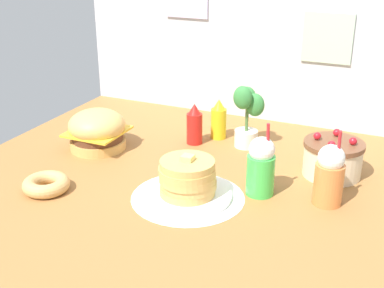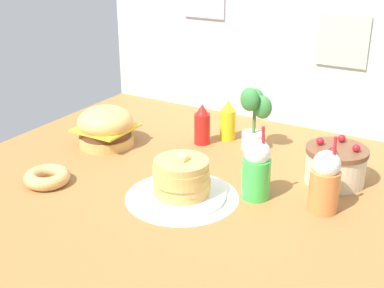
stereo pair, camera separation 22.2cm
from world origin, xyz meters
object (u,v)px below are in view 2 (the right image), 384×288
object	(u,v)px
burger	(106,127)
cream_soda_cup	(256,169)
layer_cake	(336,165)
potted_plant	(255,116)
pancake_stack	(182,181)
donut_pink_glaze	(47,177)
mustard_bottle	(228,121)
ketchup_bottle	(202,125)
orange_float_cup	(325,182)

from	to	relation	value
burger	cream_soda_cup	world-z (taller)	cream_soda_cup
layer_cake	potted_plant	world-z (taller)	potted_plant
pancake_stack	layer_cake	size ratio (longest dim) A/B	1.36
pancake_stack	donut_pink_glaze	xyz separation A→B (m)	(-0.56, -0.19, -0.05)
cream_soda_cup	donut_pink_glaze	distance (m)	0.89
pancake_stack	mustard_bottle	distance (m)	0.67
pancake_stack	potted_plant	world-z (taller)	potted_plant
layer_cake	potted_plant	distance (m)	0.48
cream_soda_cup	ketchup_bottle	bearing A→B (deg)	140.43
burger	cream_soda_cup	size ratio (longest dim) A/B	0.88
donut_pink_glaze	potted_plant	distance (m)	1.01
cream_soda_cup	mustard_bottle	bearing A→B (deg)	127.17
ketchup_bottle	donut_pink_glaze	distance (m)	0.81
pancake_stack	orange_float_cup	xyz separation A→B (m)	(0.52, 0.19, 0.05)
burger	orange_float_cup	size ratio (longest dim) A/B	0.88
layer_cake	burger	bearing A→B (deg)	-171.27
burger	layer_cake	xyz separation A→B (m)	(1.11, 0.17, -0.01)
donut_pink_glaze	potted_plant	xyz separation A→B (m)	(0.61, 0.80, 0.14)
layer_cake	potted_plant	xyz separation A→B (m)	(-0.45, 0.16, 0.09)
cream_soda_cup	potted_plant	size ratio (longest dim) A/B	0.98
burger	potted_plant	size ratio (longest dim) A/B	0.87
pancake_stack	cream_soda_cup	size ratio (longest dim) A/B	1.13
burger	ketchup_bottle	size ratio (longest dim) A/B	1.33
orange_float_cup	mustard_bottle	bearing A→B (deg)	144.07
cream_soda_cup	pancake_stack	bearing A→B (deg)	-148.53
burger	pancake_stack	distance (m)	0.68
cream_soda_cup	orange_float_cup	distance (m)	0.27
cream_soda_cup	potted_plant	distance (m)	0.50
pancake_stack	orange_float_cup	size ratio (longest dim) A/B	1.13
orange_float_cup	burger	bearing A→B (deg)	175.27
burger	mustard_bottle	bearing A→B (deg)	37.24
pancake_stack	mustard_bottle	world-z (taller)	mustard_bottle
cream_soda_cup	orange_float_cup	bearing A→B (deg)	6.87
layer_cake	cream_soda_cup	size ratio (longest dim) A/B	0.83
pancake_stack	orange_float_cup	world-z (taller)	orange_float_cup
pancake_stack	mustard_bottle	bearing A→B (deg)	100.85
layer_cake	mustard_bottle	xyz separation A→B (m)	(-0.62, 0.20, 0.02)
mustard_bottle	ketchup_bottle	bearing A→B (deg)	-125.57
cream_soda_cup	donut_pink_glaze	bearing A→B (deg)	-157.28
layer_cake	orange_float_cup	xyz separation A→B (m)	(0.03, -0.27, 0.04)
potted_plant	mustard_bottle	bearing A→B (deg)	164.37
mustard_bottle	cream_soda_cup	xyz separation A→B (m)	(0.38, -0.50, 0.03)
donut_pink_glaze	potted_plant	world-z (taller)	potted_plant
layer_cake	cream_soda_cup	world-z (taller)	cream_soda_cup
mustard_bottle	donut_pink_glaze	distance (m)	0.95
mustard_bottle	orange_float_cup	size ratio (longest dim) A/B	0.67
potted_plant	orange_float_cup	bearing A→B (deg)	-41.40
orange_float_cup	potted_plant	world-z (taller)	potted_plant
ketchup_bottle	orange_float_cup	xyz separation A→B (m)	(0.73, -0.35, 0.03)
burger	potted_plant	xyz separation A→B (m)	(0.66, 0.33, 0.08)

